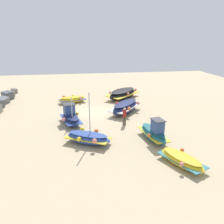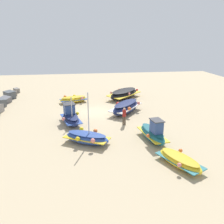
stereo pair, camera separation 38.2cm
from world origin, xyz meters
The scene contains 9 objects.
ground_plane centered at (0.00, 0.00, 0.00)m, with size 52.29×52.29×0.00m, color tan.
fishing_boat_0 centered at (5.07, -3.90, 0.60)m, with size 5.03×5.03×1.22m.
fishing_boat_1 centered at (-2.85, 2.56, 0.59)m, with size 3.56×2.11×2.64m.
fishing_boat_2 centered at (-11.09, -4.22, 0.35)m, with size 3.37×2.38×0.72m.
fishing_boat_3 centered at (4.00, 2.43, 0.41)m, with size 2.00×3.43×0.85m.
fishing_boat_4 centered at (-7.39, -3.70, 0.59)m, with size 3.56×1.64×1.84m.
fishing_boat_5 centered at (-0.63, -2.98, 0.62)m, with size 4.53×4.11×1.14m.
fishing_boat_6 centered at (-7.18, 1.25, 0.46)m, with size 2.95×3.69×3.92m.
person_walking centered at (-3.99, -2.15, 0.93)m, with size 0.32×0.32×1.62m.
Camera 2 is at (-22.65, 1.58, 7.55)m, focal length 36.67 mm.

